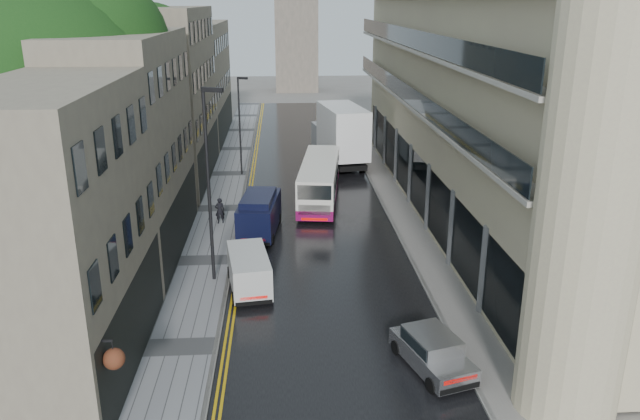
{
  "coord_description": "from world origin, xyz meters",
  "views": [
    {
      "loc": [
        -1.92,
        -10.08,
        12.58
      ],
      "look_at": [
        -0.14,
        18.0,
        3.07
      ],
      "focal_mm": 35.0,
      "sensor_mm": 36.0,
      "label": 1
    }
  ],
  "objects_px": {
    "silver_hatchback": "(433,374)",
    "tree_near": "(58,125)",
    "white_lorry": "(331,141)",
    "white_van": "(234,286)",
    "navy_van": "(239,222)",
    "cream_bus": "(300,193)",
    "pedestrian": "(220,211)",
    "lamp_post_near": "(209,188)",
    "tree_far": "(128,99)",
    "lamp_post_far": "(240,127)"
  },
  "relations": [
    {
      "from": "cream_bus",
      "to": "white_lorry",
      "type": "xyz_separation_m",
      "value": [
        2.68,
        9.97,
        1.06
      ]
    },
    {
      "from": "tree_near",
      "to": "white_van",
      "type": "xyz_separation_m",
      "value": [
        8.43,
        -5.53,
        -6.04
      ]
    },
    {
      "from": "white_lorry",
      "to": "white_van",
      "type": "xyz_separation_m",
      "value": [
        -5.93,
        -21.95,
        -1.49
      ]
    },
    {
      "from": "silver_hatchback",
      "to": "lamp_post_near",
      "type": "xyz_separation_m",
      "value": [
        -8.19,
        9.32,
        3.86
      ]
    },
    {
      "from": "white_lorry",
      "to": "navy_van",
      "type": "xyz_separation_m",
      "value": [
        -6.16,
        -14.81,
        -1.16
      ]
    },
    {
      "from": "white_lorry",
      "to": "white_van",
      "type": "height_order",
      "value": "white_lorry"
    },
    {
      "from": "tree_far",
      "to": "silver_hatchback",
      "type": "height_order",
      "value": "tree_far"
    },
    {
      "from": "tree_far",
      "to": "pedestrian",
      "type": "distance_m",
      "value": 11.89
    },
    {
      "from": "silver_hatchback",
      "to": "tree_near",
      "type": "bearing_deg",
      "value": 124.45
    },
    {
      "from": "silver_hatchback",
      "to": "navy_van",
      "type": "xyz_separation_m",
      "value": [
        -7.28,
        14.0,
        0.53
      ]
    },
    {
      "from": "silver_hatchback",
      "to": "white_van",
      "type": "xyz_separation_m",
      "value": [
        -7.05,
        6.86,
        0.2
      ]
    },
    {
      "from": "pedestrian",
      "to": "lamp_post_near",
      "type": "height_order",
      "value": "lamp_post_near"
    },
    {
      "from": "navy_van",
      "to": "lamp_post_far",
      "type": "bearing_deg",
      "value": 99.51
    },
    {
      "from": "white_lorry",
      "to": "pedestrian",
      "type": "relative_size",
      "value": 5.89
    },
    {
      "from": "tree_near",
      "to": "lamp_post_far",
      "type": "bearing_deg",
      "value": 64.02
    },
    {
      "from": "tree_near",
      "to": "navy_van",
      "type": "xyz_separation_m",
      "value": [
        8.2,
        1.6,
        -5.71
      ]
    },
    {
      "from": "white_lorry",
      "to": "navy_van",
      "type": "bearing_deg",
      "value": -121.99
    },
    {
      "from": "white_lorry",
      "to": "navy_van",
      "type": "relative_size",
      "value": 1.9
    },
    {
      "from": "white_van",
      "to": "cream_bus",
      "type": "bearing_deg",
      "value": 66.52
    },
    {
      "from": "silver_hatchback",
      "to": "cream_bus",
      "type": "bearing_deg",
      "value": 84.52
    },
    {
      "from": "white_van",
      "to": "white_lorry",
      "type": "bearing_deg",
      "value": 66.61
    },
    {
      "from": "cream_bus",
      "to": "navy_van",
      "type": "xyz_separation_m",
      "value": [
        -3.48,
        -4.84,
        -0.1
      ]
    },
    {
      "from": "white_lorry",
      "to": "white_van",
      "type": "bearing_deg",
      "value": -114.53
    },
    {
      "from": "silver_hatchback",
      "to": "lamp_post_far",
      "type": "bearing_deg",
      "value": 88.99
    },
    {
      "from": "lamp_post_far",
      "to": "silver_hatchback",
      "type": "bearing_deg",
      "value": -53.24
    },
    {
      "from": "cream_bus",
      "to": "navy_van",
      "type": "distance_m",
      "value": 5.97
    },
    {
      "from": "tree_near",
      "to": "cream_bus",
      "type": "xyz_separation_m",
      "value": [
        11.68,
        6.45,
        -5.6
      ]
    },
    {
      "from": "white_van",
      "to": "lamp_post_far",
      "type": "bearing_deg",
      "value": 84.1
    },
    {
      "from": "tree_near",
      "to": "lamp_post_far",
      "type": "xyz_separation_m",
      "value": [
        7.56,
        15.51,
        -3.23
      ]
    },
    {
      "from": "lamp_post_near",
      "to": "tree_near",
      "type": "bearing_deg",
      "value": 178.76
    },
    {
      "from": "navy_van",
      "to": "cream_bus",
      "type": "bearing_deg",
      "value": 61.13
    },
    {
      "from": "navy_van",
      "to": "lamp_post_near",
      "type": "relative_size",
      "value": 0.54
    },
    {
      "from": "pedestrian",
      "to": "lamp_post_far",
      "type": "xyz_separation_m",
      "value": [
        0.65,
        10.82,
        2.82
      ]
    },
    {
      "from": "tree_near",
      "to": "lamp_post_far",
      "type": "relative_size",
      "value": 1.93
    },
    {
      "from": "tree_far",
      "to": "lamp_post_far",
      "type": "height_order",
      "value": "tree_far"
    },
    {
      "from": "white_lorry",
      "to": "lamp_post_far",
      "type": "bearing_deg",
      "value": 178.2
    },
    {
      "from": "navy_van",
      "to": "pedestrian",
      "type": "bearing_deg",
      "value": 119.6
    },
    {
      "from": "silver_hatchback",
      "to": "pedestrian",
      "type": "xyz_separation_m",
      "value": [
        -8.57,
        17.08,
        0.18
      ]
    },
    {
      "from": "tree_near",
      "to": "lamp_post_far",
      "type": "distance_m",
      "value": 17.55
    },
    {
      "from": "white_van",
      "to": "lamp_post_far",
      "type": "distance_m",
      "value": 21.24
    },
    {
      "from": "lamp_post_far",
      "to": "navy_van",
      "type": "bearing_deg",
      "value": -66.45
    },
    {
      "from": "pedestrian",
      "to": "lamp_post_far",
      "type": "distance_m",
      "value": 11.2
    },
    {
      "from": "tree_far",
      "to": "lamp_post_near",
      "type": "bearing_deg",
      "value": -66.49
    },
    {
      "from": "tree_near",
      "to": "pedestrian",
      "type": "height_order",
      "value": "tree_near"
    },
    {
      "from": "white_van",
      "to": "silver_hatchback",
      "type": "bearing_deg",
      "value": -52.48
    },
    {
      "from": "pedestrian",
      "to": "lamp_post_near",
      "type": "relative_size",
      "value": 0.17
    },
    {
      "from": "tree_near",
      "to": "pedestrian",
      "type": "distance_m",
      "value": 10.31
    },
    {
      "from": "cream_bus",
      "to": "silver_hatchback",
      "type": "xyz_separation_m",
      "value": [
        3.8,
        -18.84,
        -0.63
      ]
    },
    {
      "from": "cream_bus",
      "to": "lamp_post_near",
      "type": "height_order",
      "value": "lamp_post_near"
    },
    {
      "from": "tree_near",
      "to": "white_lorry",
      "type": "xyz_separation_m",
      "value": [
        14.36,
        16.42,
        -4.55
      ]
    }
  ]
}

